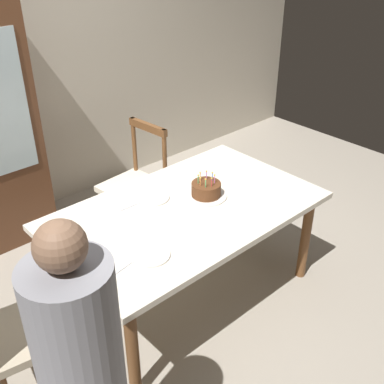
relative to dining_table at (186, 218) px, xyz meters
The scene contains 11 objects.
ground 0.65m from the dining_table, ahead, with size 6.40×6.40×0.00m, color #9E9384.
back_wall 1.96m from the dining_table, 90.00° to the left, with size 6.40×0.10×2.60m, color beige.
dining_table is the anchor object (origin of this frame).
birthday_cake 0.23m from the dining_table, ahead, with size 0.28×0.28×0.17m.
plate_near_celebrant 0.54m from the dining_table, 153.57° to the right, with size 0.22×0.22×0.01m, color white.
plate_far_side 0.27m from the dining_table, 110.10° to the left, with size 0.22×0.22×0.01m, color white.
fork_near_celebrant 0.68m from the dining_table, 160.93° to the right, with size 0.18×0.02×0.01m, color silver.
fork_far_side 0.36m from the dining_table, 133.98° to the left, with size 0.18×0.02×0.01m, color silver.
chair_spindle_back 0.90m from the dining_table, 76.81° to the left, with size 0.48×0.48×0.95m.
chair_upholstered 1.27m from the dining_table, behind, with size 0.51×0.51×0.95m.
person_celebrant 1.48m from the dining_table, 147.06° to the right, with size 0.32×0.32×1.57m.
Camera 1 is at (-1.71, -1.94, 2.37)m, focal length 44.28 mm.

